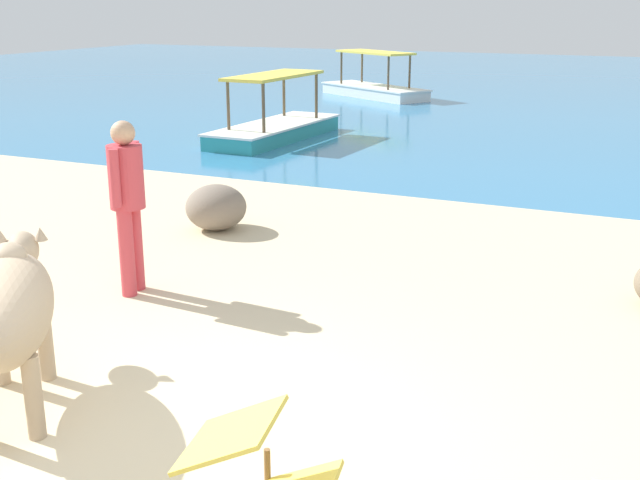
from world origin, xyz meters
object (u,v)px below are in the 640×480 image
(deck_chair_far, at_px, (262,470))
(person_standing, at_px, (127,194))
(boat_white, at_px, (374,87))
(boat_teal, at_px, (275,126))
(cow, at_px, (9,306))

(deck_chair_far, relative_size, person_standing, 0.53)
(person_standing, xyz_separation_m, boat_white, (-3.71, 16.14, -0.70))
(deck_chair_far, relative_size, boat_teal, 0.23)
(deck_chair_far, height_order, boat_teal, boat_teal)
(cow, height_order, boat_white, boat_white)
(boat_teal, bearing_deg, boat_white, 8.10)
(cow, xyz_separation_m, deck_chair_far, (2.17, -0.54, -0.33))
(boat_teal, distance_m, boat_white, 7.79)
(deck_chair_far, height_order, boat_white, boat_white)
(deck_chair_far, distance_m, boat_teal, 12.44)
(cow, relative_size, boat_white, 0.47)
(boat_teal, height_order, boat_white, same)
(deck_chair_far, bearing_deg, boat_teal, 105.95)
(cow, bearing_deg, boat_teal, -19.48)
(person_standing, relative_size, boat_white, 0.43)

